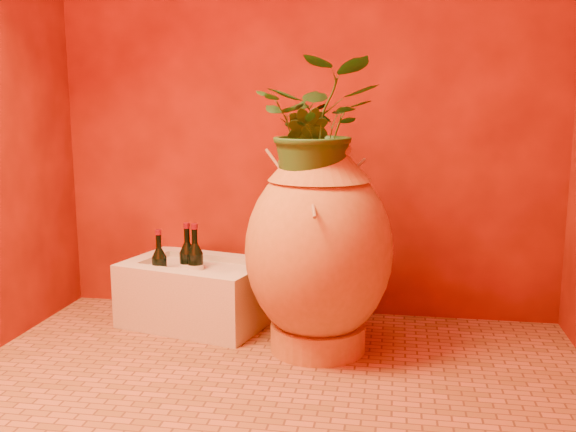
% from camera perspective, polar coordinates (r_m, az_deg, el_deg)
% --- Properties ---
extents(floor, '(2.50, 2.50, 0.00)m').
position_cam_1_polar(floor, '(2.46, -1.98, -15.68)').
color(floor, '#9B5332').
rests_on(floor, ground).
extents(wall_back, '(2.50, 0.02, 2.50)m').
position_cam_1_polar(wall_back, '(3.20, 1.61, 13.39)').
color(wall_back, '#5A0F05').
rests_on(wall_back, ground).
extents(amphora, '(0.82, 0.82, 0.90)m').
position_cam_1_polar(amphora, '(2.73, 2.73, -3.02)').
color(amphora, '#B57133').
rests_on(amphora, floor).
extents(stone_basin, '(0.75, 0.61, 0.31)m').
position_cam_1_polar(stone_basin, '(3.17, -8.09, -6.86)').
color(stone_basin, beige).
rests_on(stone_basin, floor).
extents(wine_bottle_a, '(0.07, 0.07, 0.30)m').
position_cam_1_polar(wine_bottle_a, '(3.11, -11.34, -4.75)').
color(wine_bottle_a, black).
rests_on(wine_bottle_a, stone_basin).
extents(wine_bottle_b, '(0.08, 0.08, 0.33)m').
position_cam_1_polar(wine_bottle_b, '(3.13, -8.90, -4.42)').
color(wine_bottle_b, black).
rests_on(wine_bottle_b, stone_basin).
extents(wine_bottle_c, '(0.08, 0.08, 0.33)m').
position_cam_1_polar(wine_bottle_c, '(3.10, -8.23, -4.54)').
color(wine_bottle_c, black).
rests_on(wine_bottle_c, stone_basin).
extents(wall_tap, '(0.08, 0.17, 0.18)m').
position_cam_1_polar(wall_tap, '(3.10, 4.35, 3.69)').
color(wall_tap, '#B37A29').
rests_on(wall_tap, wall_back).
extents(plant_main, '(0.52, 0.46, 0.54)m').
position_cam_1_polar(plant_main, '(2.65, 2.71, 7.96)').
color(plant_main, '#224E1C').
rests_on(plant_main, amphora).
extents(plant_side, '(0.25, 0.22, 0.38)m').
position_cam_1_polar(plant_side, '(2.64, 1.34, 5.48)').
color(plant_side, '#224E1C').
rests_on(plant_side, amphora).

